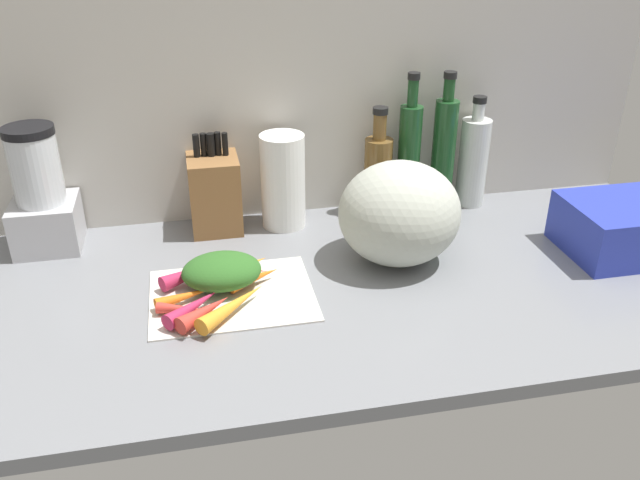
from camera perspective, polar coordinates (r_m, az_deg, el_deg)
ground_plane at (r=144.45cm, az=2.73°, el=-3.87°), size 170.00×80.00×3.00cm
wall_back at (r=166.68cm, az=-0.33°, el=12.34°), size 170.00×3.00×60.00cm
cutting_board at (r=138.67cm, az=-7.53°, el=-4.64°), size 33.41×26.12×0.80cm
carrot_0 at (r=131.03cm, az=-7.47°, el=-5.59°), size 15.38×15.01×3.59cm
carrot_1 at (r=144.02cm, az=-6.76°, el=-2.37°), size 13.22×9.52×3.10cm
carrot_2 at (r=144.73cm, az=-7.31°, el=-2.43°), size 14.74×7.73×2.29cm
carrot_3 at (r=132.77cm, az=-11.64°, el=-5.81°), size 10.58×5.26×2.34cm
carrot_4 at (r=140.08cm, az=-5.62°, el=-3.23°), size 11.90×7.99×3.11cm
carrot_5 at (r=130.25cm, az=-9.84°, el=-6.03°), size 11.98×11.05×3.51cm
carrot_6 at (r=145.20cm, az=-8.13°, el=-2.37°), size 13.68×7.62×2.37cm
carrot_7 at (r=143.87cm, az=-10.55°, el=-2.66°), size 15.91×11.04×3.33cm
carrot_8 at (r=136.49cm, az=-11.38°, el=-4.72°), size 12.86×6.73×2.58cm
carrot_9 at (r=132.43cm, az=-10.76°, el=-5.57°), size 12.41×12.07×3.25cm
carrot_10 at (r=142.11cm, az=-8.01°, el=-2.98°), size 10.63×3.93×2.76cm
carrot_greens_pile at (r=139.38cm, az=-8.42°, el=-2.66°), size 16.49×12.68×6.98cm
winter_squash at (r=146.75cm, az=6.81°, el=2.28°), size 26.96×25.41×23.12cm
knife_block at (r=163.43cm, az=-9.01°, el=4.06°), size 11.98×13.39×23.98cm
blender_appliance at (r=163.99cm, az=-22.74°, el=3.40°), size 14.59×14.59×29.13cm
paper_towel_roll at (r=162.55cm, az=-3.19°, el=5.05°), size 10.78×10.78×23.31cm
bottle_0 at (r=169.89cm, az=4.97°, el=5.81°), size 7.11×7.11×27.89cm
bottle_1 at (r=170.61cm, az=7.61°, el=7.16°), size 5.72×5.72×35.95cm
bottle_2 at (r=173.25cm, az=10.52°, el=7.39°), size 5.93×5.93×35.83cm
bottle_3 at (r=178.51cm, az=12.97°, el=6.65°), size 7.55×7.55×29.05cm
dish_rack at (r=167.96cm, az=24.80°, el=1.06°), size 28.10×21.75×11.96cm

